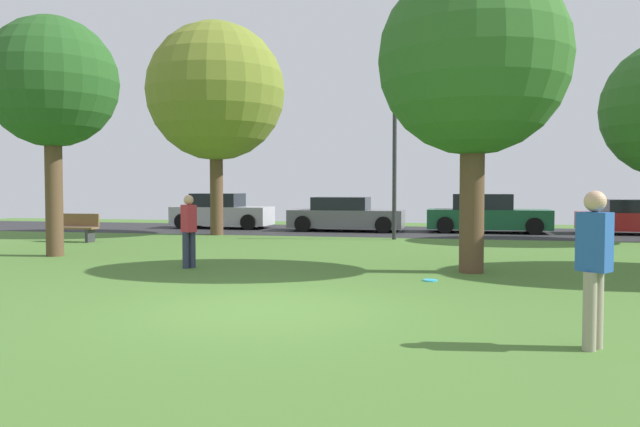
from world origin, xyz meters
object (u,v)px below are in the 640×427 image
Objects in this scene: oak_tree_right at (473,61)px; park_bench at (74,227)px; street_lamp_post at (394,172)px; parked_car_silver at (221,212)px; parked_car_red at (639,218)px; person_thrower at (189,228)px; parked_car_green at (487,215)px; parked_car_grey at (346,215)px; frisbee_disc at (430,280)px; person_catcher at (594,262)px; oak_tree_left at (52,84)px; birch_tree_lone at (216,92)px.

oak_tree_right is 3.92× the size of park_bench.
park_bench is 0.36× the size of street_lamp_post.
parked_car_red is at bearing 0.19° from parked_car_silver.
oak_tree_right is at bearing 42.67° from person_thrower.
parked_car_silver is 7.52m from park_bench.
parked_car_grey is at bearing -176.43° from parked_car_green.
street_lamp_post reaches higher than frisbee_disc.
street_lamp_post is at bearing -57.49° from parked_car_grey.
parked_car_red is at bearing 2.23° from parked_car_green.
person_thrower is at bearing -0.00° from person_catcher.
oak_tree_right is 6.90m from person_thrower.
street_lamp_post reaches higher than parked_car_silver.
parked_car_red is at bearing 2.90° from parked_car_grey.
oak_tree_left reaches higher than parked_car_red.
person_thrower is 0.37× the size of parked_car_red.
parked_car_silver is 2.60× the size of park_bench.
street_lamp_post is at bearing -154.35° from parked_car_red.
park_bench is (-18.62, -7.25, -0.14)m from parked_car_red.
street_lamp_post is at bearing -38.96° from person_catcher.
parked_car_green is (1.62, 12.98, 0.66)m from frisbee_disc.
parked_car_red is (16.45, 0.05, -0.07)m from parked_car_silver.
birch_tree_lone reaches higher than park_bench.
person_thrower is at bearing -174.03° from oak_tree_right.
parked_car_silver is at bearing 108.96° from birch_tree_lone.
oak_tree_left is 10.68m from frisbee_disc.
parked_car_grey reaches higher than frisbee_disc.
park_bench is at bearing -1.29° from person_catcher.
parked_car_silver is at bearing 152.15° from street_lamp_post.
frisbee_disc is at bearing -73.02° from parked_car_grey.
parked_car_grey is at bearing 61.62° from oak_tree_left.
oak_tree_left is 13.68m from person_catcher.
parked_car_red is (12.29, 12.45, -0.26)m from person_thrower.
person_thrower reaches higher than parked_car_red.
oak_tree_left is at bearing 175.44° from oak_tree_right.
person_catcher is 18.49m from parked_car_red.
parked_car_green is (9.75, 3.36, -4.55)m from birch_tree_lone.
person_catcher is 5.02m from frisbee_disc.
parked_car_silver reaches higher than parked_car_grey.
person_catcher reaches higher than parked_car_grey.
park_bench is at bearing -132.65° from birch_tree_lone.
oak_tree_right is 4.56m from frisbee_disc.
parked_car_silver is 0.90× the size of parked_car_green.
parked_car_red is at bearing 25.65° from street_lamp_post.
oak_tree_left reaches higher than park_bench.
birch_tree_lone reaches higher than person_thrower.
oak_tree_right is 1.04× the size of oak_tree_left.
parked_car_silver is (-1.21, 3.52, -4.55)m from birch_tree_lone.
oak_tree_right is 1.45× the size of parked_car_red.
person_catcher is 0.40× the size of parked_car_red.
birch_tree_lone is at bearing 130.20° from frisbee_disc.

